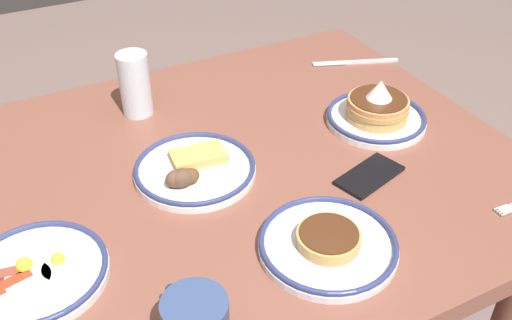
% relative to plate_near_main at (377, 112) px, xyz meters
% --- Properties ---
extents(dining_table, '(1.19, 0.97, 0.72)m').
position_rel_plate_near_main_xyz_m(dining_table, '(0.37, 0.01, -0.10)').
color(dining_table, brown).
rests_on(dining_table, ground_plane).
extents(plate_near_main, '(0.23, 0.23, 0.11)m').
position_rel_plate_near_main_xyz_m(plate_near_main, '(0.00, 0.00, 0.00)').
color(plate_near_main, white).
rests_on(plate_near_main, dining_table).
extents(plate_center_pancakes, '(0.23, 0.23, 0.04)m').
position_rel_plate_near_main_xyz_m(plate_center_pancakes, '(0.78, 0.13, -0.02)').
color(plate_center_pancakes, white).
rests_on(plate_center_pancakes, dining_table).
extents(plate_far_companion, '(0.24, 0.24, 0.04)m').
position_rel_plate_near_main_xyz_m(plate_far_companion, '(0.32, 0.29, -0.01)').
color(plate_far_companion, white).
rests_on(plate_far_companion, dining_table).
extents(plate_far_side, '(0.25, 0.25, 0.05)m').
position_rel_plate_near_main_xyz_m(plate_far_side, '(0.45, -0.01, -0.01)').
color(plate_far_side, white).
rests_on(plate_far_side, dining_table).
extents(drinking_glass, '(0.07, 0.07, 0.15)m').
position_rel_plate_near_main_xyz_m(drinking_glass, '(0.47, -0.29, 0.04)').
color(drinking_glass, silver).
rests_on(drinking_glass, dining_table).
extents(cell_phone, '(0.16, 0.11, 0.01)m').
position_rel_plate_near_main_xyz_m(cell_phone, '(0.13, 0.16, -0.02)').
color(cell_phone, black).
rests_on(cell_phone, dining_table).
extents(butter_knife, '(0.22, 0.10, 0.01)m').
position_rel_plate_near_main_xyz_m(butter_knife, '(-0.13, -0.27, -0.02)').
color(butter_knife, silver).
rests_on(butter_knife, dining_table).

